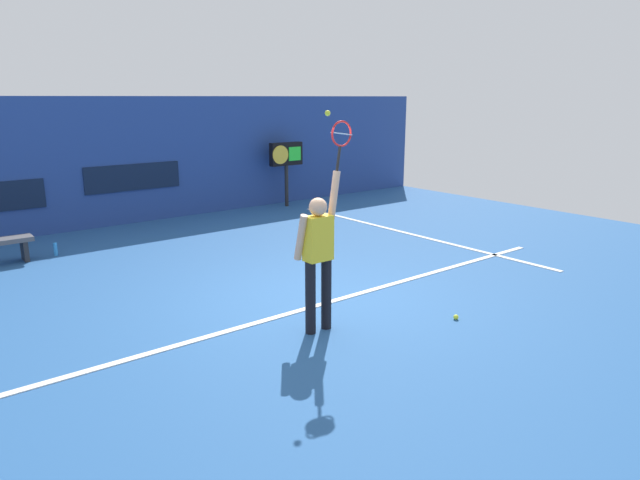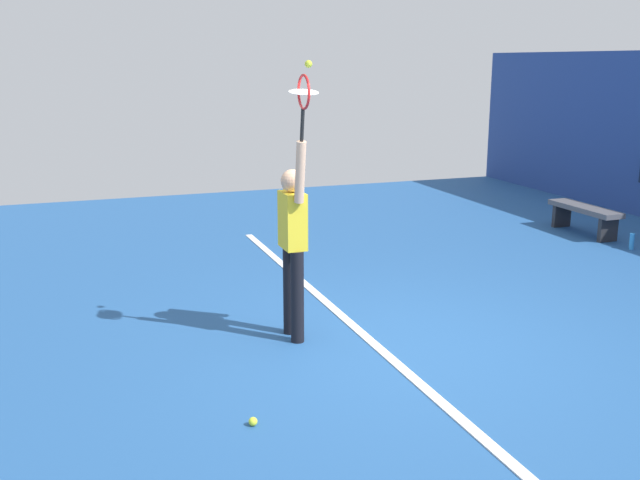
{
  "view_description": "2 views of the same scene",
  "coord_description": "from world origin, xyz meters",
  "px_view_note": "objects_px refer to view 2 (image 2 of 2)",
  "views": [
    {
      "loc": [
        -4.66,
        -6.03,
        2.85
      ],
      "look_at": [
        -0.39,
        -0.67,
        1.11
      ],
      "focal_mm": 31.65,
      "sensor_mm": 36.0,
      "label": 1
    },
    {
      "loc": [
        5.99,
        -2.95,
        2.69
      ],
      "look_at": [
        -0.23,
        -0.71,
        1.07
      ],
      "focal_mm": 41.06,
      "sensor_mm": 36.0,
      "label": 2
    }
  ],
  "objects_px": {
    "tennis_player": "(293,239)",
    "spare_ball": "(253,421)",
    "water_bottle": "(632,241)",
    "tennis_racket": "(304,96)",
    "court_bench": "(584,213)",
    "tennis_ball": "(308,64)"
  },
  "relations": [
    {
      "from": "tennis_player",
      "to": "spare_ball",
      "type": "distance_m",
      "value": 2.09
    },
    {
      "from": "tennis_player",
      "to": "water_bottle",
      "type": "distance_m",
      "value": 6.03
    },
    {
      "from": "tennis_racket",
      "to": "water_bottle",
      "type": "xyz_separation_m",
      "value": [
        -2.01,
        5.74,
        -2.27
      ]
    },
    {
      "from": "court_bench",
      "to": "water_bottle",
      "type": "distance_m",
      "value": 1.08
    },
    {
      "from": "court_bench",
      "to": "spare_ball",
      "type": "relative_size",
      "value": 20.59
    },
    {
      "from": "court_bench",
      "to": "tennis_ball",
      "type": "bearing_deg",
      "value": -62.54
    },
    {
      "from": "court_bench",
      "to": "water_bottle",
      "type": "xyz_separation_m",
      "value": [
        1.06,
        0.0,
        -0.22
      ]
    },
    {
      "from": "tennis_ball",
      "to": "court_bench",
      "type": "xyz_separation_m",
      "value": [
        -2.93,
        5.64,
        -2.32
      ]
    },
    {
      "from": "tennis_racket",
      "to": "court_bench",
      "type": "bearing_deg",
      "value": 118.13
    },
    {
      "from": "tennis_racket",
      "to": "tennis_ball",
      "type": "height_order",
      "value": "tennis_ball"
    },
    {
      "from": "water_bottle",
      "to": "spare_ball",
      "type": "xyz_separation_m",
      "value": [
        3.3,
        -6.59,
        -0.09
      ]
    },
    {
      "from": "tennis_player",
      "to": "tennis_racket",
      "type": "height_order",
      "value": "tennis_racket"
    },
    {
      "from": "tennis_ball",
      "to": "tennis_player",
      "type": "bearing_deg",
      "value": -157.47
    },
    {
      "from": "tennis_ball",
      "to": "spare_ball",
      "type": "xyz_separation_m",
      "value": [
        1.42,
        -0.94,
        -2.63
      ]
    },
    {
      "from": "tennis_ball",
      "to": "court_bench",
      "type": "bearing_deg",
      "value": 117.46
    },
    {
      "from": "tennis_racket",
      "to": "spare_ball",
      "type": "distance_m",
      "value": 2.82
    },
    {
      "from": "tennis_ball",
      "to": "spare_ball",
      "type": "relative_size",
      "value": 1.0
    },
    {
      "from": "tennis_racket",
      "to": "tennis_player",
      "type": "bearing_deg",
      "value": 179.3
    },
    {
      "from": "tennis_player",
      "to": "water_bottle",
      "type": "xyz_separation_m",
      "value": [
        -1.66,
        5.73,
        -0.89
      ]
    },
    {
      "from": "tennis_racket",
      "to": "water_bottle",
      "type": "relative_size",
      "value": 2.59
    },
    {
      "from": "tennis_player",
      "to": "tennis_ball",
      "type": "height_order",
      "value": "tennis_ball"
    },
    {
      "from": "tennis_racket",
      "to": "court_bench",
      "type": "xyz_separation_m",
      "value": [
        -3.07,
        5.74,
        -2.05
      ]
    }
  ]
}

